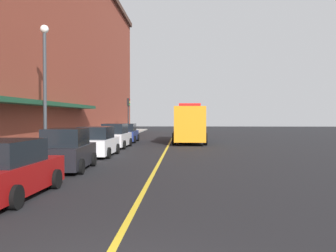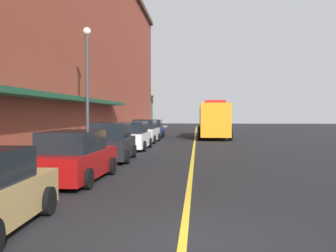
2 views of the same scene
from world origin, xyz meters
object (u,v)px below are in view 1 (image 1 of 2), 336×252
parked_car_5 (127,133)px  traffic_light_near (128,109)px  parking_meter_0 (63,140)px  parked_car_2 (67,151)px  parked_car_3 (97,142)px  parked_car_1 (7,171)px  street_lamp_left (45,77)px  utility_truck (189,124)px  parked_car_4 (116,136)px

parked_car_5 → traffic_light_near: size_ratio=1.06×
parking_meter_0 → parked_car_2: bearing=-70.4°
parked_car_2 → parking_meter_0: 4.42m
parked_car_3 → parked_car_5: bearing=0.8°
parked_car_3 → parking_meter_0: bearing=139.4°
parked_car_1 → traffic_light_near: 34.07m
parked_car_3 → street_lamp_left: 5.00m
parked_car_1 → parked_car_3: 11.55m
utility_truck → traffic_light_near: bearing=-146.4°
parked_car_1 → parked_car_2: size_ratio=1.10×
parked_car_5 → street_lamp_left: 15.58m
parked_car_5 → street_lamp_left: (-1.98, -15.02, 3.61)m
parked_car_2 → parked_car_4: 11.86m
parked_car_3 → traffic_light_near: traffic_light_near is taller
parked_car_2 → parked_car_5: (-0.10, 18.06, -0.06)m
parking_meter_0 → street_lamp_left: 3.57m
street_lamp_left → parking_meter_0: bearing=61.7°
parked_car_4 → traffic_light_near: size_ratio=1.01×
parked_car_4 → parking_meter_0: (-1.49, -7.71, 0.22)m
parked_car_4 → parked_car_5: (-0.11, 6.20, -0.05)m
parked_car_5 → utility_truck: 5.74m
parked_car_2 → parked_car_5: 18.06m
traffic_light_near → parking_meter_0: bearing=-90.1°
parked_car_3 → utility_truck: bearing=-24.7°
parked_car_5 → parked_car_2: bearing=179.2°
parking_meter_0 → utility_truck: bearing=62.6°
parked_car_1 → parking_meter_0: size_ratio=3.45×
parked_car_3 → parked_car_5: parked_car_3 is taller
parked_car_2 → traffic_light_near: 28.38m
parked_car_2 → parked_car_3: size_ratio=0.94×
parked_car_3 → utility_truck: utility_truck is taller
parked_car_1 → parked_car_4: parked_car_4 is taller
parked_car_1 → parked_car_5: size_ratio=1.01×
parked_car_2 → utility_truck: size_ratio=0.45×
parked_car_3 → utility_truck: 13.21m
parked_car_1 → parked_car_2: parked_car_2 is taller
parked_car_5 → parked_car_1: bearing=179.2°
parked_car_4 → parked_car_5: size_ratio=0.95×
parked_car_1 → parked_car_2: 5.71m
parking_meter_0 → parked_car_3: bearing=49.0°
utility_truck → street_lamp_left: 16.85m
parked_car_4 → parking_meter_0: size_ratio=3.26×
parked_car_5 → parking_meter_0: size_ratio=3.44×
parked_car_3 → parking_meter_0: (-1.47, -1.69, 0.24)m
parked_car_2 → parked_car_5: parked_car_2 is taller
parked_car_2 → parked_car_4: (0.01, 11.86, -0.01)m
parked_car_3 → parked_car_5: 12.21m
street_lamp_left → traffic_light_near: bearing=88.5°
utility_truck → parking_meter_0: (-7.06, -13.63, -0.56)m
parked_car_2 → traffic_light_near: traffic_light_near is taller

